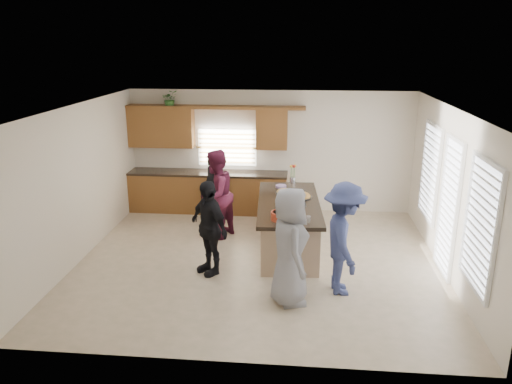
# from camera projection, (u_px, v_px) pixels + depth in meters

# --- Properties ---
(floor) EXTENTS (6.50, 6.50, 0.00)m
(floor) POSITION_uv_depth(u_px,v_px,m) (258.00, 261.00, 9.11)
(floor) COLOR beige
(floor) RESTS_ON ground
(room_shell) EXTENTS (6.52, 6.02, 2.81)m
(room_shell) POSITION_uv_depth(u_px,v_px,m) (259.00, 160.00, 8.55)
(room_shell) COLOR silver
(room_shell) RESTS_ON ground
(back_cabinetry) EXTENTS (4.08, 0.66, 2.46)m
(back_cabinetry) POSITION_uv_depth(u_px,v_px,m) (206.00, 173.00, 11.58)
(back_cabinetry) COLOR brown
(back_cabinetry) RESTS_ON ground
(right_wall_glazing) EXTENTS (0.06, 4.00, 2.25)m
(right_wall_glazing) POSITION_uv_depth(u_px,v_px,m) (450.00, 199.00, 8.30)
(right_wall_glazing) COLOR white
(right_wall_glazing) RESTS_ON ground
(island) EXTENTS (1.31, 2.76, 0.95)m
(island) POSITION_uv_depth(u_px,v_px,m) (288.00, 226.00, 9.55)
(island) COLOR tan
(island) RESTS_ON ground
(platter_front) EXTENTS (0.38, 0.38, 0.15)m
(platter_front) POSITION_uv_depth(u_px,v_px,m) (286.00, 209.00, 8.94)
(platter_front) COLOR black
(platter_front) RESTS_ON island
(platter_mid) EXTENTS (0.44, 0.44, 0.18)m
(platter_mid) POSITION_uv_depth(u_px,v_px,m) (300.00, 196.00, 9.63)
(platter_mid) COLOR black
(platter_mid) RESTS_ON island
(platter_back) EXTENTS (0.35, 0.35, 0.14)m
(platter_back) POSITION_uv_depth(u_px,v_px,m) (284.00, 192.00, 9.91)
(platter_back) COLOR black
(platter_back) RESTS_ON island
(salad_bowl) EXTENTS (0.37, 0.37, 0.14)m
(salad_bowl) POSITION_uv_depth(u_px,v_px,m) (282.00, 215.00, 8.44)
(salad_bowl) COLOR #BE3D22
(salad_bowl) RESTS_ON island
(clear_cup) EXTENTS (0.07, 0.07, 0.11)m
(clear_cup) POSITION_uv_depth(u_px,v_px,m) (308.00, 219.00, 8.32)
(clear_cup) COLOR white
(clear_cup) RESTS_ON island
(plate_stack) EXTENTS (0.22, 0.22, 0.04)m
(plate_stack) POSITION_uv_depth(u_px,v_px,m) (281.00, 186.00, 10.32)
(plate_stack) COLOR #AD8AC9
(plate_stack) RESTS_ON island
(flower_vase) EXTENTS (0.14, 0.14, 0.41)m
(flower_vase) POSITION_uv_depth(u_px,v_px,m) (293.00, 174.00, 10.53)
(flower_vase) COLOR silver
(flower_vase) RESTS_ON island
(potted_plant) EXTENTS (0.45, 0.43, 0.40)m
(potted_plant) POSITION_uv_depth(u_px,v_px,m) (170.00, 99.00, 11.24)
(potted_plant) COLOR #3E7D32
(potted_plant) RESTS_ON back_cabinetry
(woman_left_back) EXTENTS (0.63, 0.68, 1.55)m
(woman_left_back) POSITION_uv_depth(u_px,v_px,m) (212.00, 188.00, 10.91)
(woman_left_back) COLOR black
(woman_left_back) RESTS_ON ground
(woman_left_mid) EXTENTS (0.99, 1.09, 1.82)m
(woman_left_mid) POSITION_uv_depth(u_px,v_px,m) (216.00, 195.00, 9.97)
(woman_left_mid) COLOR maroon
(woman_left_mid) RESTS_ON ground
(woman_left_front) EXTENTS (0.97, 0.97, 1.65)m
(woman_left_front) POSITION_uv_depth(u_px,v_px,m) (209.00, 228.00, 8.45)
(woman_left_front) COLOR black
(woman_left_front) RESTS_ON ground
(woman_right_back) EXTENTS (0.79, 1.23, 1.81)m
(woman_right_back) POSITION_uv_depth(u_px,v_px,m) (344.00, 239.00, 7.77)
(woman_right_back) COLOR navy
(woman_right_back) RESTS_ON ground
(woman_right_front) EXTENTS (0.78, 1.01, 1.83)m
(woman_right_front) POSITION_uv_depth(u_px,v_px,m) (290.00, 247.00, 7.46)
(woman_right_front) COLOR gray
(woman_right_front) RESTS_ON ground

